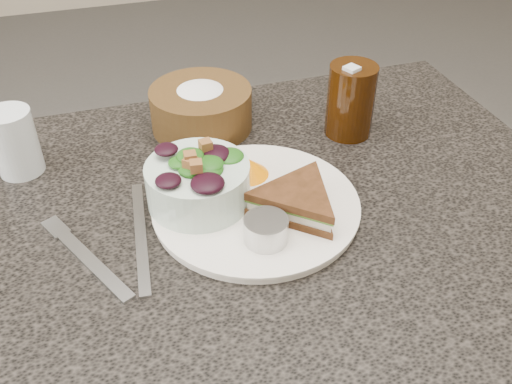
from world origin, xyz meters
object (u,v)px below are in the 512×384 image
at_px(salad_bowl, 198,177).
at_px(sandwich, 297,201).
at_px(dinner_plate, 256,206).
at_px(dressing_ramekin, 266,230).
at_px(bread_basket, 201,102).
at_px(dining_table, 238,379).
at_px(cola_glass, 351,97).
at_px(water_glass, 15,142).

bearing_deg(salad_bowl, sandwich, -27.61).
height_order(dinner_plate, dressing_ramekin, dressing_ramekin).
relative_size(dinner_plate, bread_basket, 1.69).
distance_m(dining_table, dressing_ramekin, 0.41).
bearing_deg(salad_bowl, dressing_ramekin, -58.56).
relative_size(dinner_plate, sandwich, 1.96).
xyz_separation_m(dinner_plate, cola_glass, (0.20, 0.14, 0.06)).
bearing_deg(sandwich, dinner_plate, -176.55).
xyz_separation_m(bread_basket, water_glass, (-0.28, -0.04, 0.00)).
bearing_deg(dressing_ramekin, bread_basket, 91.99).
bearing_deg(sandwich, salad_bowl, -166.43).
xyz_separation_m(dining_table, sandwich, (0.08, -0.03, 0.41)).
distance_m(dressing_ramekin, cola_glass, 0.31).
bearing_deg(sandwich, dressing_ramekin, -103.66).
bearing_deg(sandwich, dining_table, -159.68).
height_order(dinner_plate, sandwich, sandwich).
relative_size(sandwich, bread_basket, 0.86).
relative_size(dinner_plate, cola_glass, 2.15).
bearing_deg(dining_table, dressing_ramekin, -70.85).
bearing_deg(dressing_ramekin, dinner_plate, 82.08).
relative_size(cola_glass, water_glass, 1.31).
relative_size(salad_bowl, dressing_ramekin, 2.49).
bearing_deg(dinner_plate, water_glass, 147.92).
relative_size(sandwich, cola_glass, 1.10).
relative_size(sandwich, water_glass, 1.43).
relative_size(dinner_plate, salad_bowl, 2.01).
distance_m(dining_table, dinner_plate, 0.38).
xyz_separation_m(dining_table, dressing_ramekin, (0.02, -0.07, 0.40)).
distance_m(bread_basket, cola_glass, 0.24).
bearing_deg(dinner_plate, salad_bowl, 159.97).
relative_size(salad_bowl, water_glass, 1.40).
height_order(cola_glass, water_glass, cola_glass).
relative_size(dressing_ramekin, water_glass, 0.56).
height_order(sandwich, dressing_ramekin, sandwich).
height_order(dining_table, salad_bowl, salad_bowl).
bearing_deg(dinner_plate, dressing_ramekin, -97.92).
relative_size(bread_basket, cola_glass, 1.27).
xyz_separation_m(bread_basket, cola_glass, (0.22, -0.09, 0.02)).
bearing_deg(dining_table, dinner_plate, 7.66).
height_order(dining_table, dressing_ramekin, dressing_ramekin).
bearing_deg(dining_table, sandwich, -20.86).
bearing_deg(cola_glass, dressing_ramekin, -134.01).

